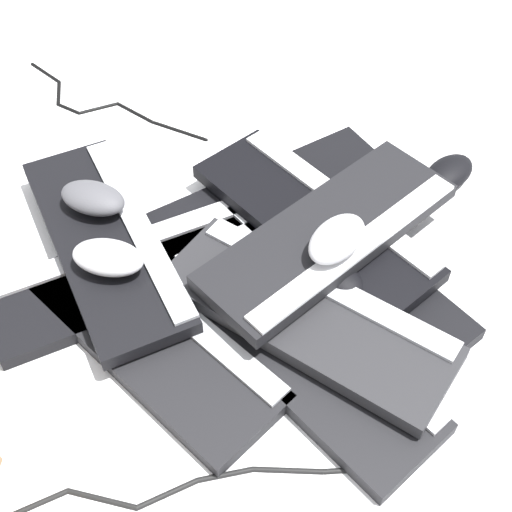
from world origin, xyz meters
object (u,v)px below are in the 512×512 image
at_px(mouse_2, 108,257).
at_px(mouse_4, 337,239).
at_px(mouse_0, 332,275).
at_px(mouse_1, 93,198).
at_px(keyboard_6, 307,315).
at_px(keyboard_2, 152,337).
at_px(keyboard_4, 343,269).
at_px(keyboard_7, 315,219).
at_px(mouse_3, 449,173).
at_px(keyboard_1, 130,275).
at_px(keyboard_5, 107,240).
at_px(keyboard_0, 273,200).
at_px(keyboard_8, 331,234).
at_px(keyboard_3, 303,354).

xyz_separation_m(mouse_2, mouse_4, (-0.02, -0.34, 0.03)).
bearing_deg(mouse_0, mouse_1, 23.90).
height_order(keyboard_6, mouse_2, mouse_2).
xyz_separation_m(keyboard_2, keyboard_4, (0.10, -0.30, 0.00)).
xyz_separation_m(keyboard_7, mouse_0, (-0.12, -0.01, 0.01)).
bearing_deg(mouse_3, keyboard_1, 158.50).
bearing_deg(keyboard_5, mouse_2, -170.75).
bearing_deg(keyboard_7, keyboard_4, -157.21).
relative_size(keyboard_5, mouse_2, 4.22).
height_order(keyboard_2, mouse_2, mouse_2).
bearing_deg(mouse_4, mouse_0, 27.54).
bearing_deg(keyboard_6, keyboard_4, -35.18).
height_order(keyboard_4, mouse_0, mouse_0).
relative_size(keyboard_0, keyboard_7, 1.04).
height_order(keyboard_1, keyboard_7, keyboard_7).
relative_size(keyboard_4, keyboard_7, 1.01).
relative_size(keyboard_8, mouse_1, 4.01).
distance_m(keyboard_7, keyboard_8, 0.07).
relative_size(mouse_3, mouse_4, 1.00).
bearing_deg(mouse_1, mouse_4, -174.35).
relative_size(keyboard_2, mouse_0, 3.92).
distance_m(keyboard_2, keyboard_7, 0.33).
bearing_deg(mouse_0, keyboard_8, -46.74).
bearing_deg(keyboard_4, mouse_4, 131.44).
distance_m(keyboard_3, mouse_4, 0.17).
bearing_deg(keyboard_6, mouse_2, 69.94).
relative_size(keyboard_3, mouse_4, 4.02).
bearing_deg(keyboard_3, keyboard_7, -11.64).
distance_m(keyboard_3, keyboard_7, 0.24).
height_order(keyboard_2, mouse_3, mouse_3).
bearing_deg(mouse_3, keyboard_2, 170.47).
bearing_deg(mouse_3, keyboard_6, -173.84).
bearing_deg(mouse_0, keyboard_6, 103.46).
relative_size(keyboard_6, mouse_3, 3.95).
xyz_separation_m(keyboard_2, mouse_3, (0.30, -0.52, 0.01)).
bearing_deg(mouse_2, mouse_0, 12.44).
xyz_separation_m(keyboard_2, mouse_4, (0.08, -0.28, 0.10)).
bearing_deg(mouse_1, keyboard_6, 171.18).
xyz_separation_m(keyboard_1, mouse_3, (0.18, -0.56, 0.01)).
height_order(keyboard_6, keyboard_8, keyboard_8).
xyz_separation_m(mouse_1, mouse_2, (-0.13, -0.03, 0.00)).
height_order(keyboard_5, mouse_2, mouse_2).
bearing_deg(mouse_2, keyboard_0, 50.75).
bearing_deg(mouse_4, keyboard_6, 12.42).
bearing_deg(keyboard_3, mouse_3, -41.32).
bearing_deg(keyboard_7, keyboard_2, 125.21).
bearing_deg(keyboard_5, keyboard_2, -157.86).
bearing_deg(keyboard_0, mouse_0, -161.76).
bearing_deg(mouse_0, keyboard_1, 38.33).
bearing_deg(keyboard_5, keyboard_3, -127.46).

